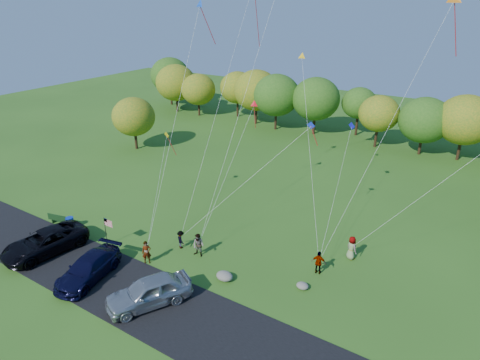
# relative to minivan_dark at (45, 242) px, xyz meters

# --- Properties ---
(ground) EXTENTS (140.00, 140.00, 0.00)m
(ground) POSITION_rel_minivan_dark_xyz_m (9.62, 4.16, -0.98)
(ground) COLOR #315E1A
(ground) RESTS_ON ground
(asphalt_lane) EXTENTS (44.00, 6.00, 0.06)m
(asphalt_lane) POSITION_rel_minivan_dark_xyz_m (9.62, 0.16, -0.95)
(asphalt_lane) COLOR black
(asphalt_lane) RESTS_ON ground
(treeline) EXTENTS (75.59, 27.58, 8.26)m
(treeline) POSITION_rel_minivan_dark_xyz_m (7.60, 40.76, 3.80)
(treeline) COLOR #352213
(treeline) RESTS_ON ground
(minivan_dark) EXTENTS (3.89, 6.95, 1.84)m
(minivan_dark) POSITION_rel_minivan_dark_xyz_m (0.00, 0.00, 0.00)
(minivan_dark) COLOR black
(minivan_dark) RESTS_ON asphalt_lane
(minivan_navy) EXTENTS (3.42, 6.08, 1.66)m
(minivan_navy) POSITION_rel_minivan_dark_xyz_m (5.72, -0.39, -0.09)
(minivan_navy) COLOR black
(minivan_navy) RESTS_ON asphalt_lane
(minivan_silver) EXTENTS (4.73, 6.10, 1.94)m
(minivan_silver) POSITION_rel_minivan_dark_xyz_m (11.39, -0.07, 0.05)
(minivan_silver) COLOR #A9ACB4
(minivan_silver) RESTS_ON asphalt_lane
(flyer_a) EXTENTS (0.81, 0.81, 1.89)m
(flyer_a) POSITION_rel_minivan_dark_xyz_m (7.83, 3.36, -0.03)
(flyer_a) COLOR #4C4C59
(flyer_a) RESTS_ON ground
(flyer_b) EXTENTS (1.00, 0.81, 1.94)m
(flyer_b) POSITION_rel_minivan_dark_xyz_m (10.57, 6.30, -0.01)
(flyer_b) COLOR #4C4C59
(flyer_b) RESTS_ON ground
(flyer_c) EXTENTS (1.15, 0.97, 1.54)m
(flyer_c) POSITION_rel_minivan_dark_xyz_m (8.63, 6.44, -0.21)
(flyer_c) COLOR #4C4C59
(flyer_c) RESTS_ON ground
(flyer_d) EXTENTS (1.14, 0.62, 1.85)m
(flyer_d) POSITION_rel_minivan_dark_xyz_m (19.46, 9.29, -0.05)
(flyer_d) COLOR #4C4C59
(flyer_d) RESTS_ON ground
(flyer_e) EXTENTS (1.13, 1.02, 1.94)m
(flyer_e) POSITION_rel_minivan_dark_xyz_m (20.83, 12.48, -0.01)
(flyer_e) COLOR #4C4C59
(flyer_e) RESTS_ON ground
(park_bench) EXTENTS (1.93, 0.72, 1.08)m
(park_bench) POSITION_rel_minivan_dark_xyz_m (-3.08, 3.34, -0.40)
(park_bench) COLOR #123313
(park_bench) RESTS_ON ground
(trash_barrel) EXTENTS (0.67, 0.67, 1.01)m
(trash_barrel) POSITION_rel_minivan_dark_xyz_m (-1.79, 3.63, -0.47)
(trash_barrel) COLOR #0A2AA2
(trash_barrel) RESTS_ON ground
(flag_assembly) EXTENTS (0.94, 0.61, 2.55)m
(flag_assembly) POSITION_rel_minivan_dark_xyz_m (3.47, 3.46, 0.94)
(flag_assembly) COLOR black
(flag_assembly) RESTS_ON ground
(boulder_near) EXTENTS (1.28, 1.00, 0.64)m
(boulder_near) POSITION_rel_minivan_dark_xyz_m (14.07, 4.84, -0.66)
(boulder_near) COLOR gray
(boulder_near) RESTS_ON ground
(boulder_far) EXTENTS (0.89, 0.74, 0.46)m
(boulder_far) POSITION_rel_minivan_dark_xyz_m (19.26, 7.00, -0.75)
(boulder_far) COLOR gray
(boulder_far) RESTS_ON ground
(kites_aloft) EXTENTS (26.60, 10.23, 19.28)m
(kites_aloft) POSITION_rel_minivan_dark_xyz_m (12.70, 17.46, 17.34)
(kites_aloft) COLOR red
(kites_aloft) RESTS_ON ground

